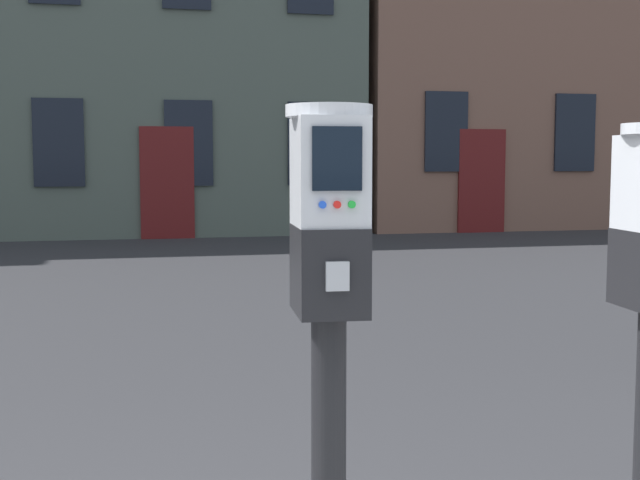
# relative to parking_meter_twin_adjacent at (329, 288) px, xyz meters

# --- Properties ---
(parking_meter_twin_adjacent) EXTENTS (0.23, 0.26, 1.47)m
(parking_meter_twin_adjacent) POSITION_rel_parking_meter_twin_adjacent_xyz_m (0.00, 0.00, 0.00)
(parking_meter_twin_adjacent) COLOR black
(parking_meter_twin_adjacent) RESTS_ON sidewalk_slab
(townhouse_brownstone) EXTENTS (7.03, 6.00, 9.78)m
(townhouse_brownstone) POSITION_rel_parking_meter_twin_adjacent_xyz_m (0.65, 17.05, 3.74)
(townhouse_brownstone) COLOR #4C564C
(townhouse_brownstone) RESTS_ON ground_plane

